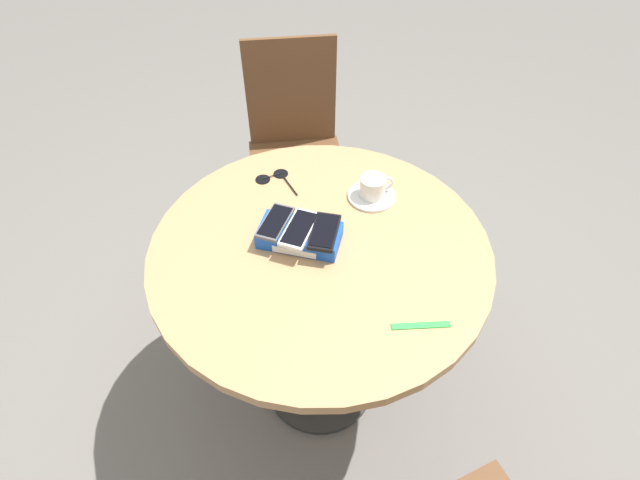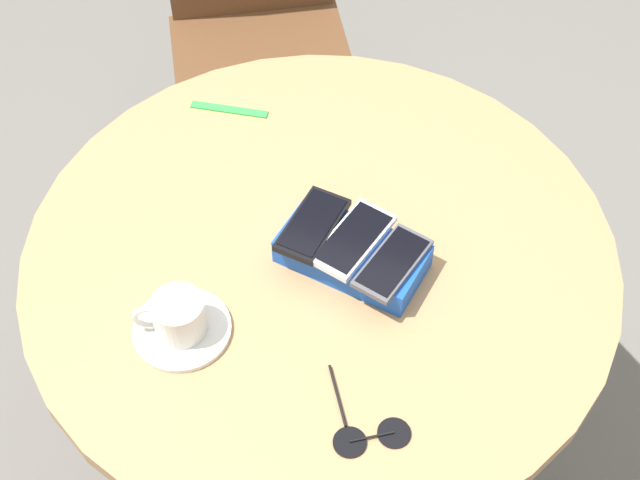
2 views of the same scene
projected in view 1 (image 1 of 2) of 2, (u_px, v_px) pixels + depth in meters
The scene contains 11 objects.
ground_plane at pixel (320, 383), 1.85m from camera, with size 8.00×8.00×0.00m, color slate.
round_table at pixel (320, 276), 1.40m from camera, with size 0.90×0.90×0.74m.
phone_box at pixel (300, 235), 1.30m from camera, with size 0.23×0.14×0.05m.
phone_gray at pixel (275, 222), 1.30m from camera, with size 0.09×0.14×0.01m.
phone_white at pixel (299, 229), 1.28m from camera, with size 0.10×0.15×0.01m.
phone_black at pixel (324, 233), 1.27m from camera, with size 0.08×0.14×0.01m.
saucer at pixel (372, 196), 1.44m from camera, with size 0.14×0.14×0.01m, color silver.
coffee_cup at pixel (373, 186), 1.42m from camera, with size 0.10×0.07×0.06m.
lanyard_strap at pixel (421, 325), 1.13m from camera, with size 0.14×0.02×0.00m, color green.
sunglasses at pixel (274, 178), 1.50m from camera, with size 0.14×0.12×0.01m.
chair_far_side at pixel (295, 151), 2.09m from camera, with size 0.46×0.46×0.89m.
Camera 1 is at (0.08, -0.90, 1.70)m, focal length 28.00 mm.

